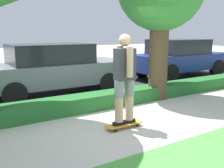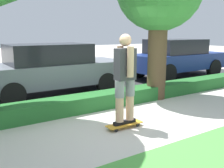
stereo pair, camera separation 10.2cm
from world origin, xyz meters
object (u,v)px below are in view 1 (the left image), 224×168
object	(u,v)px
skater_person	(125,77)
parked_car_middle	(54,68)
parked_car_rear	(179,58)
skateboard	(124,124)

from	to	relation	value
skater_person	parked_car_middle	distance (m)	3.62
skater_person	parked_car_middle	size ratio (longest dim) A/B	0.39
skater_person	parked_car_rear	size ratio (longest dim) A/B	0.40
skateboard	parked_car_rear	distance (m)	6.58
skater_person	parked_car_middle	bearing A→B (deg)	91.78
parked_car_middle	parked_car_rear	bearing A→B (deg)	0.41
skateboard	parked_car_rear	xyz separation A→B (m)	(5.41, 3.66, 0.78)
parked_car_rear	skater_person	bearing A→B (deg)	-146.53
skater_person	parked_car_middle	world-z (taller)	skater_person
parked_car_rear	skateboard	bearing A→B (deg)	-146.53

